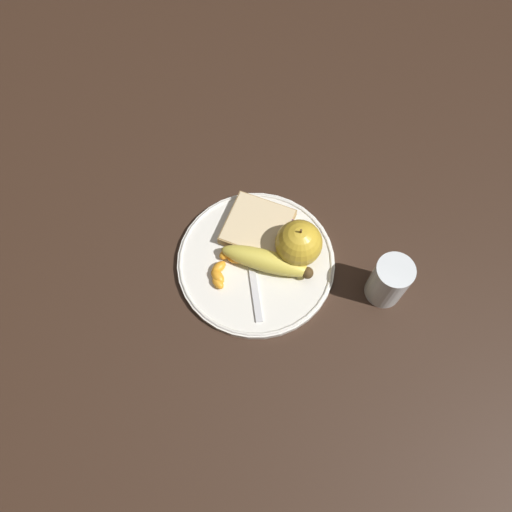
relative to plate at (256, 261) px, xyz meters
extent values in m
plane|color=#332116|center=(0.00, 0.00, -0.01)|extent=(3.00, 3.00, 0.00)
cylinder|color=silver|center=(0.00, 0.00, 0.00)|extent=(0.29, 0.29, 0.01)
torus|color=silver|center=(0.00, 0.00, 0.00)|extent=(0.28, 0.28, 0.01)
cylinder|color=silver|center=(-0.23, -0.06, 0.04)|extent=(0.06, 0.06, 0.10)
cylinder|color=orange|center=(-0.23, -0.06, 0.03)|extent=(0.06, 0.06, 0.08)
sphere|color=gold|center=(-0.06, -0.05, 0.05)|extent=(0.08, 0.08, 0.08)
cylinder|color=brown|center=(-0.06, -0.05, 0.09)|extent=(0.00, 0.00, 0.01)
ellipsoid|color=#E0CC4C|center=(-0.02, 0.00, 0.02)|extent=(0.17, 0.07, 0.04)
sphere|color=#473319|center=(-0.09, -0.01, 0.02)|extent=(0.02, 0.02, 0.02)
cube|color=#AB8751|center=(0.03, -0.06, 0.02)|extent=(0.13, 0.12, 0.02)
cube|color=beige|center=(0.03, -0.06, 0.02)|extent=(0.12, 0.12, 0.02)
cube|color=silver|center=(-0.02, 0.05, 0.01)|extent=(0.08, 0.11, 0.00)
cube|color=silver|center=(0.03, -0.02, 0.01)|extent=(0.05, 0.06, 0.00)
cube|color=white|center=(-0.02, -0.08, 0.01)|extent=(0.04, 0.03, 0.02)
cube|color=#4C1E60|center=(-0.02, -0.08, 0.02)|extent=(0.04, 0.04, 0.00)
ellipsoid|color=orange|center=(0.05, 0.02, 0.01)|extent=(0.03, 0.04, 0.02)
ellipsoid|color=orange|center=(0.04, 0.07, 0.01)|extent=(0.03, 0.02, 0.01)
ellipsoid|color=orange|center=(0.05, 0.05, 0.01)|extent=(0.03, 0.03, 0.02)
ellipsoid|color=orange|center=(0.00, 0.00, 0.01)|extent=(0.03, 0.03, 0.01)
ellipsoid|color=orange|center=(0.03, 0.00, 0.01)|extent=(0.03, 0.03, 0.02)
ellipsoid|color=orange|center=(0.03, 0.02, 0.01)|extent=(0.03, 0.02, 0.02)
ellipsoid|color=orange|center=(0.04, 0.06, 0.01)|extent=(0.04, 0.03, 0.02)
camera|label=1|loc=(-0.17, 0.32, 0.83)|focal=35.00mm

